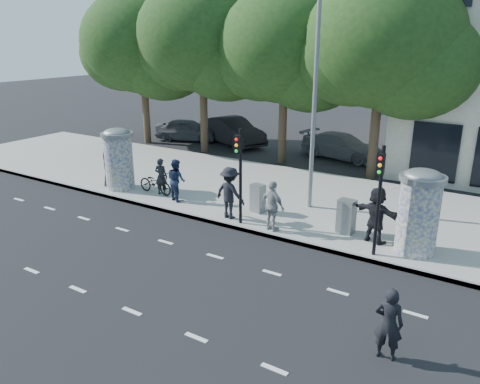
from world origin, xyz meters
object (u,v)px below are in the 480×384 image
Objects in this scene: ped_a at (109,169)px; ped_e at (273,206)px; ped_d at (230,193)px; ad_column_left at (119,157)px; bicycle at (155,183)px; car_right at (342,146)px; ped_f at (377,215)px; ped_c at (176,180)px; cabinet_left at (258,198)px; traffic_pole_near at (240,167)px; ped_b at (161,177)px; car_mid at (232,131)px; man_road at (388,324)px; street_lamp at (315,86)px; car_left at (188,130)px; cabinet_right at (346,216)px; traffic_pole_far at (379,190)px; ad_column_right at (419,210)px.

ped_e reaches higher than ped_a.
ad_column_left is at bearing 2.83° from ped_d.
bicycle is 11.40m from car_right.
ped_d is 5.18m from ped_f.
ped_c is 3.52m from cabinet_left.
ped_d is at bearing -104.63° from cabinet_left.
traffic_pole_near reaches higher than cabinet_left.
car_mid is (-3.11, 10.26, -0.10)m from ped_b.
ped_a reaches higher than man_road.
street_lamp reaches higher than ped_c.
street_lamp is 1.92× the size of car_left.
car_left is at bearing 153.12° from cabinet_right.
ped_a reaches higher than bicycle.
car_mid is at bearing 144.56° from cabinet_right.
traffic_pole_far is 1.92× the size of ped_e.
bicycle is at bearing -146.32° from ped_a.
street_lamp is 7.71m from bicycle.
street_lamp is at bearing -157.40° from car_right.
ped_f is 11.66m from car_right.
ad_column_left is 0.56× the size of car_right.
ped_c reaches higher than ped_b.
ad_column_right is at bearing -105.52° from car_mid.
ped_c is 8.04m from ped_f.
car_right is (-5.01, 10.52, -0.39)m from ped_f.
ped_d is at bearing -42.26° from man_road.
car_right is at bearing -85.66° from ped_c.
traffic_pole_near is at bearing 160.85° from ped_d.
ped_a is 10.65m from car_left.
traffic_pole_near reaches higher than ad_column_left.
ped_a is 10.71m from car_mid.
ad_column_right is 10.29m from ped_b.
ped_c is (3.10, 0.08, -0.54)m from ad_column_left.
street_lamp reaches higher than traffic_pole_far.
street_lamp is 1.68× the size of car_right.
car_left is (-11.91, 10.53, -0.32)m from ped_e.
cabinet_right is (-1.33, 1.22, -1.49)m from traffic_pole_far.
traffic_pole_near is 2.00× the size of ped_c.
cabinet_right is (2.20, 1.16, -0.30)m from ped_e.
ped_f is at bearing -147.05° from ped_e.
bicycle is (2.31, 0.41, -0.36)m from ped_a.
ad_column_right is 2.46× the size of cabinet_left.
ped_d is at bearing -125.31° from car_mid.
ped_a is 14.39m from man_road.
car_left is at bearing -33.84° from ped_c.
ad_column_left is 1.51× the size of bicycle.
traffic_pole_near is 0.67× the size of car_mid.
traffic_pole_far is at bearing -158.98° from ped_a.
ped_c is at bearing -169.73° from cabinet_right.
ped_b is 12.13m from man_road.
ped_d is 0.46× the size of car_left.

